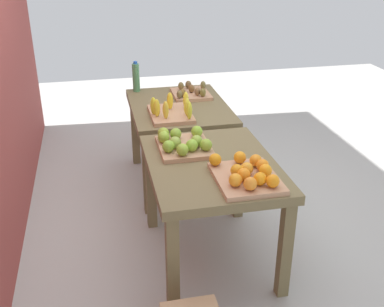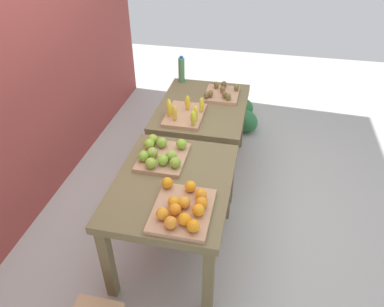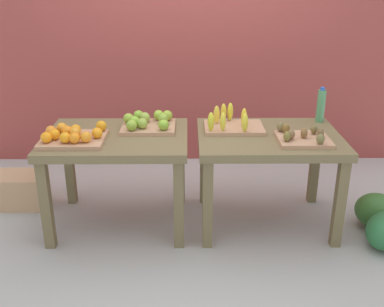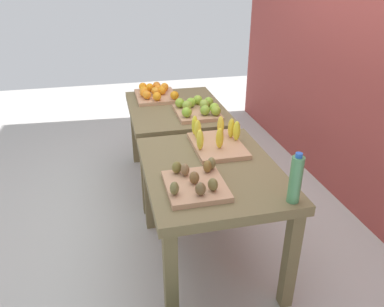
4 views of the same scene
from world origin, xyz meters
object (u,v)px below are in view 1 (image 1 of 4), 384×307
display_table_left (211,177)px  display_table_right (179,116)px  orange_bin (247,174)px  water_bottle (136,77)px  watermelon_pile (186,128)px  kiwi_bin (191,93)px  apple_bin (183,143)px  banana_crate (171,111)px

display_table_left → display_table_right: 1.12m
orange_bin → water_bottle: (1.85, 0.45, 0.09)m
watermelon_pile → water_bottle: bearing=129.8°
display_table_left → kiwi_bin: kiwi_bin is taller
display_table_left → kiwi_bin: 1.34m
display_table_left → water_bottle: (1.57, 0.31, 0.24)m
water_bottle → watermelon_pile: bearing=-50.2°
apple_bin → kiwi_bin: size_ratio=1.13×
display_table_left → orange_bin: bearing=-153.5°
display_table_left → kiwi_bin: size_ratio=2.89×
display_table_left → display_table_right: size_ratio=1.00×
kiwi_bin → watermelon_pile: 0.94m
orange_bin → banana_crate: banana_crate is taller
kiwi_bin → watermelon_pile: (0.70, -0.10, -0.62)m
apple_bin → banana_crate: bearing=-2.8°
display_table_left → watermelon_pile: (2.03, -0.25, -0.49)m
apple_bin → watermelon_pile: apple_bin is taller
orange_bin → watermelon_pile: 2.40m
orange_bin → display_table_left: bearing=26.5°
banana_crate → kiwi_bin: size_ratio=1.22×
display_table_right → water_bottle: 0.59m
orange_bin → banana_crate: bearing=12.4°
orange_bin → water_bottle: size_ratio=1.62×
watermelon_pile → orange_bin: bearing=177.4°
water_bottle → apple_bin: bearing=-173.0°
orange_bin → watermelon_pile: bearing=-2.6°
display_table_right → apple_bin: 0.92m
kiwi_bin → water_bottle: bearing=62.1°
apple_bin → water_bottle: 1.36m
kiwi_bin → water_bottle: 0.52m
apple_bin → watermelon_pile: (1.81, -0.39, -0.64)m
water_bottle → kiwi_bin: bearing=-117.9°
apple_bin → water_bottle: size_ratio=1.47×
banana_crate → watermelon_pile: banana_crate is taller
banana_crate → display_table_right: bearing=-22.4°
display_table_right → apple_bin: (-0.90, 0.14, 0.15)m
display_table_left → banana_crate: 0.87m
banana_crate → kiwi_bin: bearing=-28.6°
banana_crate → water_bottle: water_bottle is taller
banana_crate → water_bottle: size_ratio=1.60×
display_table_left → apple_bin: 0.30m
kiwi_bin → water_bottle: size_ratio=1.31×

